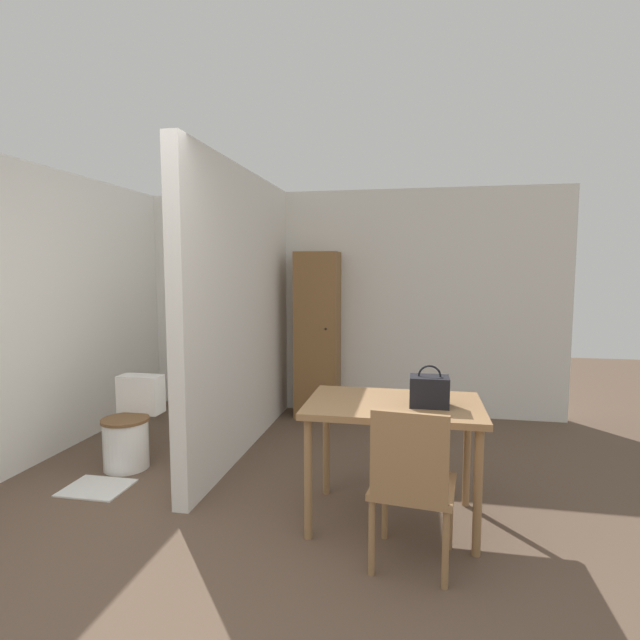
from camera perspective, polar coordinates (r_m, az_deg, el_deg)
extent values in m
cube|color=white|center=(5.74, 0.93, 2.03)|extent=(5.21, 0.12, 2.50)
cube|color=white|center=(4.88, -29.47, 0.61)|extent=(0.12, 4.75, 2.50)
cube|color=white|center=(4.55, -8.76, 0.97)|extent=(0.12, 2.62, 2.50)
cube|color=#997047|center=(3.25, 8.42, -9.63)|extent=(1.10, 0.74, 0.04)
cylinder|color=#997047|center=(3.15, -1.36, -17.69)|extent=(0.05, 0.05, 0.75)
cylinder|color=#997047|center=(3.11, 17.60, -18.28)|extent=(0.05, 0.05, 0.75)
cylinder|color=#997047|center=(3.71, 0.72, -13.95)|extent=(0.05, 0.05, 0.75)
cylinder|color=#997047|center=(3.68, 16.45, -14.38)|extent=(0.05, 0.05, 0.75)
cube|color=#997047|center=(2.95, 10.62, -18.17)|extent=(0.49, 0.49, 0.04)
cube|color=#997047|center=(2.66, 10.14, -15.10)|extent=(0.40, 0.08, 0.46)
cylinder|color=#997047|center=(3.24, 7.42, -20.24)|extent=(0.04, 0.04, 0.42)
cylinder|color=#997047|center=(3.20, 14.64, -20.71)|extent=(0.04, 0.04, 0.42)
cylinder|color=#997047|center=(2.91, 5.93, -23.46)|extent=(0.04, 0.04, 0.42)
cylinder|color=#997047|center=(2.86, 14.15, -24.09)|extent=(0.04, 0.04, 0.42)
cylinder|color=white|center=(4.50, -21.28, -13.14)|extent=(0.36, 0.36, 0.39)
cylinder|color=brown|center=(4.44, -21.39, -10.58)|extent=(0.38, 0.38, 0.02)
cube|color=white|center=(4.61, -19.79, -7.98)|extent=(0.37, 0.18, 0.33)
cube|color=black|center=(3.17, 12.37, -7.96)|extent=(0.24, 0.17, 0.19)
torus|color=black|center=(3.15, 12.41, -6.32)|extent=(0.14, 0.01, 0.14)
cube|color=brown|center=(5.51, -0.28, -1.69)|extent=(0.46, 0.39, 1.82)
sphere|color=black|center=(5.28, 0.65, -1.04)|extent=(0.02, 0.02, 0.02)
cube|color=silver|center=(4.26, -24.15, -17.10)|extent=(0.46, 0.38, 0.01)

